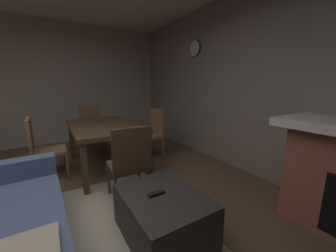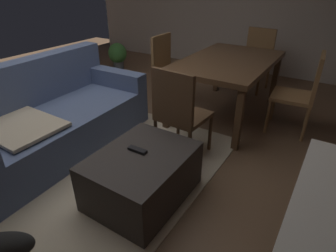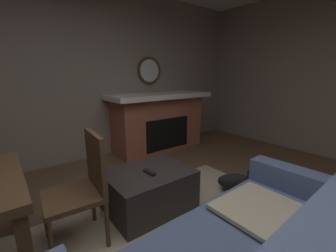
% 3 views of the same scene
% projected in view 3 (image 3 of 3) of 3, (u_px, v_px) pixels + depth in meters
% --- Properties ---
extents(wall_back_fireplace_side, '(7.63, 0.12, 2.80)m').
position_uv_depth(wall_back_fireplace_side, '(59.00, 74.00, 3.26)').
color(wall_back_fireplace_side, gray).
rests_on(wall_back_fireplace_side, ground).
extents(area_rug, '(2.60, 2.00, 0.01)m').
position_uv_depth(area_rug, '(188.00, 240.00, 1.86)').
color(area_rug, tan).
rests_on(area_rug, ground).
extents(fireplace, '(1.91, 0.76, 1.06)m').
position_uv_depth(fireplace, '(159.00, 121.00, 4.09)').
color(fireplace, '#9E5642').
rests_on(fireplace, ground).
extents(round_wall_mirror, '(0.51, 0.05, 0.51)m').
position_uv_depth(round_wall_mirror, '(149.00, 71.00, 4.10)').
color(round_wall_mirror, '#4C331E').
extents(ottoman_coffee_table, '(0.85, 0.65, 0.42)m').
position_uv_depth(ottoman_coffee_table, '(149.00, 190.00, 2.28)').
color(ottoman_coffee_table, '#2D2826').
rests_on(ottoman_coffee_table, ground).
extents(tv_remote, '(0.05, 0.16, 0.02)m').
position_uv_depth(tv_remote, '(150.00, 172.00, 2.18)').
color(tv_remote, black).
rests_on(tv_remote, ottoman_coffee_table).
extents(dining_chair_west, '(0.47, 0.47, 0.93)m').
position_uv_depth(dining_chair_west, '(84.00, 183.00, 1.78)').
color(dining_chair_west, '#513823').
rests_on(dining_chair_west, ground).
extents(small_dog, '(0.43, 0.43, 0.27)m').
position_uv_depth(small_dog, '(239.00, 180.00, 2.58)').
color(small_dog, black).
rests_on(small_dog, ground).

